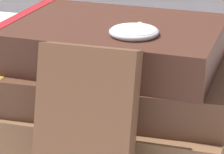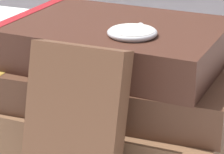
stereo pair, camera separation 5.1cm
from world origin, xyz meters
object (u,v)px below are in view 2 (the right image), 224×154
book_flat_top (111,42)px  pocket_watch (132,32)px  book_flat_bottom (113,120)px  reading_glasses (105,77)px  book_leaning_front (74,133)px  book_flat_middle (120,81)px

book_flat_top → pocket_watch: pocket_watch is taller
book_flat_bottom → reading_glasses: (-0.08, 0.16, -0.02)m
book_flat_top → book_leaning_front: book_leaning_front is taller
pocket_watch → book_flat_top: bearing=137.8°
book_flat_bottom → book_leaning_front: (0.01, -0.11, 0.04)m
book_flat_middle → book_flat_top: size_ratio=1.04×
book_leaning_front → reading_glasses: book_leaning_front is taller
book_flat_middle → reading_glasses: (-0.08, 0.16, -0.07)m
book_leaning_front → pocket_watch: size_ratio=2.82×
book_flat_bottom → pocket_watch: size_ratio=4.70×
book_flat_bottom → reading_glasses: book_flat_bottom is taller
book_flat_middle → pocket_watch: 0.08m
book_flat_middle → book_flat_top: bearing=165.3°
pocket_watch → reading_glasses: bearing=119.9°
pocket_watch → reading_glasses: pocket_watch is taller
book_flat_bottom → book_flat_middle: 0.05m
book_flat_bottom → pocket_watch: bearing=-39.0°
reading_glasses → book_flat_bottom: bearing=-50.9°
book_flat_bottom → book_leaning_front: bearing=-84.5°
book_leaning_front → pocket_watch: 0.11m
book_flat_bottom → book_flat_middle: (0.01, 0.01, 0.04)m
book_leaning_front → book_flat_middle: bearing=92.1°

